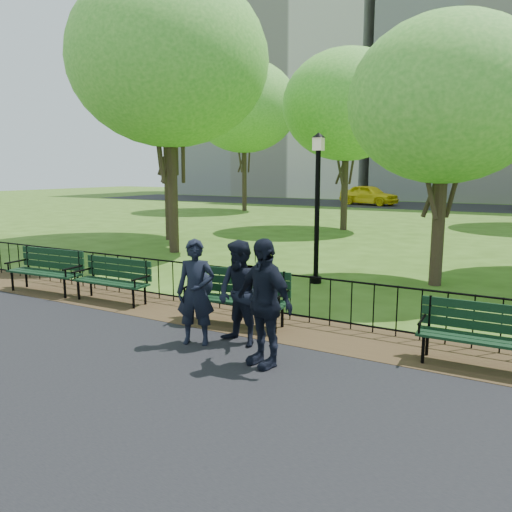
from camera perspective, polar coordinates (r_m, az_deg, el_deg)
The scene contains 20 objects.
ground at distance 8.03m, azimuth -3.70°, elevation -10.77°, with size 120.00×120.00×0.00m, color #385616.
asphalt_path at distance 5.76m, azimuth -23.74°, elevation -20.29°, with size 60.00×9.20×0.01m, color black.
dirt_strip at distance 9.25m, azimuth 1.42°, elevation -7.86°, with size 60.00×1.60×0.01m, color #392917.
far_street at distance 41.59m, azimuth 23.72°, elevation 5.09°, with size 70.00×9.00×0.01m, color black.
iron_fence at distance 9.54m, azimuth 2.84°, elevation -4.28°, with size 24.06×0.06×1.00m.
apartment_west at distance 61.10m, azimuth 3.85°, elevation 19.37°, with size 22.00×15.00×26.00m, color beige.
park_bench_main at distance 9.18m, azimuth -3.86°, elevation -3.68°, with size 2.01×0.86×1.11m.
park_bench_left_a at distance 11.17m, azimuth -15.92°, elevation -2.13°, with size 1.81×0.60×1.02m.
park_bench_left_b at distance 12.54m, azimuth -22.72°, elevation -1.04°, with size 1.96×0.72×1.10m.
park_bench_right_a at distance 7.91m, azimuth 24.61°, elevation -7.57°, with size 1.80×0.60×1.01m.
lamppost at distance 12.44m, azimuth 7.02°, elevation 6.06°, with size 0.33×0.33×3.71m.
tree_near_w at distance 17.73m, azimuth -9.91°, elevation 21.09°, with size 6.55×6.55×9.12m.
tree_near_e at distance 12.98m, azimuth 20.90°, elevation 16.27°, with size 4.57×4.57×6.38m.
tree_mid_w at distance 21.04m, azimuth -10.38°, elevation 20.96°, with size 7.18×7.18×10.00m.
tree_far_c at distance 24.25m, azimuth 10.36°, elevation 16.57°, with size 5.94×5.94×8.27m.
tree_far_w at distance 35.39m, azimuth -1.38°, elevation 16.70°, with size 7.31×7.31×10.19m.
person_left at distance 8.12m, azimuth -6.89°, elevation -4.13°, with size 0.63×0.41×1.72m, color black.
person_mid at distance 8.03m, azimuth -1.79°, elevation -4.28°, with size 0.83×0.43×1.71m, color black.
person_right at distance 7.17m, azimuth 0.88°, elevation -5.34°, with size 1.09×0.45×1.87m, color black.
taxi at distance 41.93m, azimuth 12.77°, elevation 6.84°, with size 1.94×4.82×1.64m, color yellow.
Camera 1 is at (4.12, -6.29, 2.82)m, focal length 35.00 mm.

